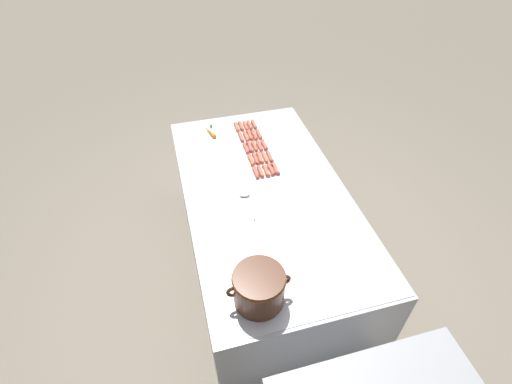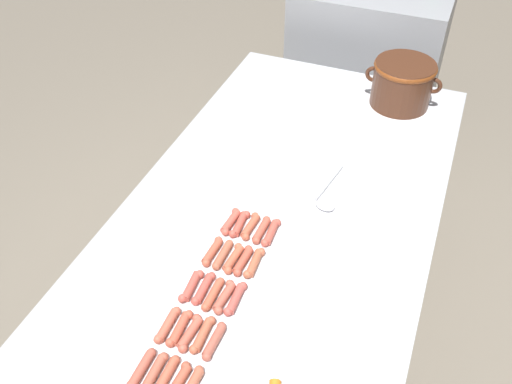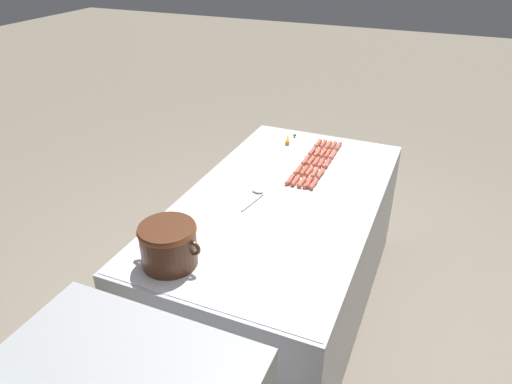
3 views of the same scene
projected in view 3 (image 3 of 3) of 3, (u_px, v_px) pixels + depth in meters
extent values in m
plane|color=#756B5B|center=(279.00, 305.00, 3.12)|extent=(20.00, 20.00, 0.00)
cube|color=#ADAFB5|center=(280.00, 255.00, 2.92)|extent=(1.07, 1.98, 0.83)
cube|color=silver|center=(282.00, 197.00, 2.71)|extent=(1.05, 1.94, 0.00)
cylinder|color=#B35644|center=(338.00, 146.00, 3.29)|extent=(0.03, 0.10, 0.03)
sphere|color=#B35644|center=(340.00, 144.00, 3.33)|extent=(0.03, 0.03, 0.03)
sphere|color=#B35644|center=(336.00, 149.00, 3.25)|extent=(0.03, 0.03, 0.03)
cylinder|color=#BE5E47|center=(333.00, 155.00, 3.17)|extent=(0.03, 0.10, 0.03)
sphere|color=#BE5E47|center=(335.00, 152.00, 3.21)|extent=(0.03, 0.03, 0.03)
sphere|color=#BE5E47|center=(331.00, 158.00, 3.13)|extent=(0.03, 0.03, 0.03)
cylinder|color=#B95143|center=(327.00, 164.00, 3.05)|extent=(0.04, 0.10, 0.03)
sphere|color=#B95143|center=(330.00, 161.00, 3.09)|extent=(0.03, 0.03, 0.03)
sphere|color=#B95143|center=(324.00, 167.00, 3.01)|extent=(0.03, 0.03, 0.03)
cylinder|color=#B9563E|center=(320.00, 174.00, 2.93)|extent=(0.03, 0.10, 0.03)
sphere|color=#B9563E|center=(322.00, 170.00, 2.97)|extent=(0.03, 0.03, 0.03)
sphere|color=#B9563E|center=(318.00, 177.00, 2.88)|extent=(0.03, 0.03, 0.03)
cylinder|color=#BD5645|center=(313.00, 184.00, 2.81)|extent=(0.03, 0.10, 0.03)
sphere|color=#BD5645|center=(315.00, 180.00, 2.85)|extent=(0.03, 0.03, 0.03)
sphere|color=#BD5645|center=(311.00, 188.00, 2.77)|extent=(0.03, 0.03, 0.03)
cylinder|color=#B05B45|center=(333.00, 146.00, 3.30)|extent=(0.03, 0.10, 0.03)
sphere|color=#B05B45|center=(335.00, 143.00, 3.34)|extent=(0.03, 0.03, 0.03)
sphere|color=#B05B45|center=(331.00, 148.00, 3.26)|extent=(0.03, 0.03, 0.03)
cylinder|color=#BE563F|center=(328.00, 154.00, 3.18)|extent=(0.03, 0.10, 0.03)
sphere|color=#BE563F|center=(330.00, 151.00, 3.22)|extent=(0.03, 0.03, 0.03)
sphere|color=#BE563F|center=(325.00, 157.00, 3.14)|extent=(0.03, 0.03, 0.03)
cylinder|color=#BE4F43|center=(321.00, 163.00, 3.06)|extent=(0.03, 0.10, 0.03)
sphere|color=#BE4F43|center=(323.00, 160.00, 3.10)|extent=(0.03, 0.03, 0.03)
sphere|color=#BE4F43|center=(318.00, 166.00, 3.02)|extent=(0.03, 0.03, 0.03)
cylinder|color=#B05D43|center=(315.00, 172.00, 2.94)|extent=(0.03, 0.10, 0.03)
sphere|color=#B05D43|center=(317.00, 169.00, 2.98)|extent=(0.03, 0.03, 0.03)
sphere|color=#B05D43|center=(312.00, 176.00, 2.90)|extent=(0.03, 0.03, 0.03)
cylinder|color=#BE5041|center=(308.00, 183.00, 2.82)|extent=(0.03, 0.10, 0.03)
sphere|color=#BE5041|center=(311.00, 179.00, 2.86)|extent=(0.03, 0.03, 0.03)
sphere|color=#BE5041|center=(305.00, 187.00, 2.78)|extent=(0.03, 0.03, 0.03)
cylinder|color=#BD5A41|center=(328.00, 145.00, 3.31)|extent=(0.03, 0.10, 0.03)
sphere|color=#BD5A41|center=(330.00, 142.00, 3.35)|extent=(0.03, 0.03, 0.03)
sphere|color=#BD5A41|center=(326.00, 148.00, 3.27)|extent=(0.03, 0.03, 0.03)
cylinder|color=#BC5A46|center=(323.00, 153.00, 3.19)|extent=(0.03, 0.10, 0.03)
sphere|color=#BC5A46|center=(324.00, 150.00, 3.24)|extent=(0.03, 0.03, 0.03)
sphere|color=#BC5A46|center=(321.00, 156.00, 3.15)|extent=(0.03, 0.03, 0.03)
cylinder|color=#BC583E|center=(316.00, 162.00, 3.08)|extent=(0.03, 0.10, 0.03)
sphere|color=#BC583E|center=(318.00, 158.00, 3.12)|extent=(0.03, 0.03, 0.03)
sphere|color=#BC583E|center=(314.00, 165.00, 3.04)|extent=(0.03, 0.03, 0.03)
cylinder|color=#BD5C40|center=(309.00, 171.00, 2.95)|extent=(0.04, 0.10, 0.03)
sphere|color=#BD5C40|center=(311.00, 168.00, 3.00)|extent=(0.03, 0.03, 0.03)
sphere|color=#BD5C40|center=(307.00, 175.00, 2.91)|extent=(0.03, 0.03, 0.03)
cylinder|color=#BB5A3F|center=(302.00, 182.00, 2.83)|extent=(0.03, 0.10, 0.03)
sphere|color=#BB5A3F|center=(304.00, 178.00, 2.87)|extent=(0.03, 0.03, 0.03)
sphere|color=#BB5A3F|center=(300.00, 186.00, 2.79)|extent=(0.03, 0.03, 0.03)
cylinder|color=#B3553E|center=(323.00, 144.00, 3.33)|extent=(0.03, 0.10, 0.03)
sphere|color=#B3553E|center=(325.00, 141.00, 3.37)|extent=(0.03, 0.03, 0.03)
sphere|color=#B3553E|center=(322.00, 147.00, 3.28)|extent=(0.03, 0.03, 0.03)
cylinder|color=#B55C40|center=(317.00, 152.00, 3.20)|extent=(0.03, 0.10, 0.03)
sphere|color=#B55C40|center=(320.00, 150.00, 3.24)|extent=(0.03, 0.03, 0.03)
sphere|color=#B55C40|center=(315.00, 155.00, 3.16)|extent=(0.03, 0.03, 0.03)
cylinder|color=#B25947|center=(311.00, 161.00, 3.09)|extent=(0.04, 0.10, 0.03)
sphere|color=#B25947|center=(312.00, 158.00, 3.13)|extent=(0.03, 0.03, 0.03)
sphere|color=#B25947|center=(309.00, 164.00, 3.04)|extent=(0.03, 0.03, 0.03)
cylinder|color=#B8513E|center=(304.00, 171.00, 2.96)|extent=(0.03, 0.10, 0.03)
sphere|color=#B8513E|center=(306.00, 167.00, 3.00)|extent=(0.03, 0.03, 0.03)
sphere|color=#B8513E|center=(302.00, 174.00, 2.92)|extent=(0.03, 0.03, 0.03)
cylinder|color=#B65642|center=(295.00, 181.00, 2.85)|extent=(0.03, 0.10, 0.03)
sphere|color=#B65642|center=(298.00, 177.00, 2.89)|extent=(0.03, 0.03, 0.03)
sphere|color=#B65642|center=(293.00, 184.00, 2.80)|extent=(0.03, 0.03, 0.03)
cylinder|color=#B75D43|center=(318.00, 143.00, 3.34)|extent=(0.03, 0.10, 0.03)
sphere|color=#B75D43|center=(320.00, 140.00, 3.38)|extent=(0.03, 0.03, 0.03)
sphere|color=#B75D43|center=(316.00, 146.00, 3.30)|extent=(0.03, 0.03, 0.03)
cylinder|color=#B05746|center=(312.00, 151.00, 3.22)|extent=(0.03, 0.10, 0.03)
sphere|color=#B05746|center=(314.00, 148.00, 3.26)|extent=(0.03, 0.03, 0.03)
sphere|color=#B05746|center=(310.00, 154.00, 3.18)|extent=(0.03, 0.03, 0.03)
cylinder|color=#BE5147|center=(305.00, 160.00, 3.09)|extent=(0.03, 0.10, 0.03)
sphere|color=#BE5147|center=(308.00, 157.00, 3.13)|extent=(0.03, 0.03, 0.03)
sphere|color=#BE5147|center=(303.00, 163.00, 3.05)|extent=(0.03, 0.03, 0.03)
cylinder|color=#B85E40|center=(298.00, 170.00, 2.97)|extent=(0.03, 0.10, 0.03)
sphere|color=#B85E40|center=(301.00, 167.00, 3.01)|extent=(0.03, 0.03, 0.03)
sphere|color=#B85E40|center=(295.00, 173.00, 2.93)|extent=(0.03, 0.03, 0.03)
cylinder|color=#BD5141|center=(290.00, 180.00, 2.86)|extent=(0.03, 0.10, 0.03)
sphere|color=#BD5141|center=(293.00, 176.00, 2.90)|extent=(0.03, 0.03, 0.03)
sphere|color=#BD5141|center=(287.00, 183.00, 2.82)|extent=(0.03, 0.03, 0.03)
cylinder|color=#472616|center=(169.00, 245.00, 2.12)|extent=(0.26, 0.26, 0.20)
torus|color=brown|center=(167.00, 230.00, 2.08)|extent=(0.27, 0.27, 0.03)
torus|color=#472616|center=(193.00, 248.00, 2.07)|extent=(0.07, 0.02, 0.07)
torus|color=#472616|center=(144.00, 235.00, 2.16)|extent=(0.07, 0.02, 0.07)
cylinder|color=#B7B7BC|center=(253.00, 202.00, 2.64)|extent=(0.05, 0.22, 0.01)
ellipsoid|color=#B7B7BC|center=(258.00, 191.00, 2.75)|extent=(0.08, 0.06, 0.02)
cone|color=orange|center=(288.00, 139.00, 3.40)|extent=(0.08, 0.17, 0.03)
sphere|color=#387F2D|center=(295.00, 135.00, 3.46)|extent=(0.02, 0.02, 0.02)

